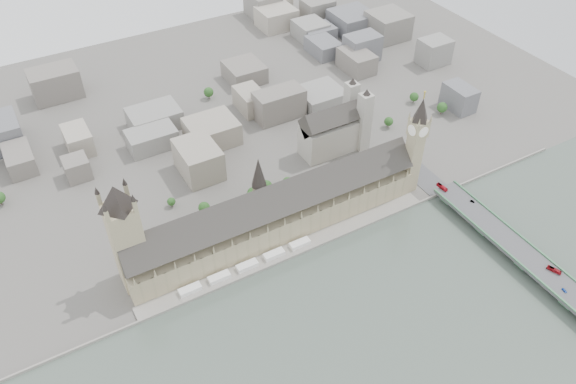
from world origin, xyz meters
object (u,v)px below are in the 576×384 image
westminster_abbey (335,129)px  car_blue (564,290)px  palace_of_westminster (274,213)px  red_bus_north (442,187)px  car_approach (416,157)px  elizabeth_tower (416,139)px  car_silver (472,201)px  red_bus_south (554,270)px  victoria_tower (125,232)px  westminster_bridge (500,238)px

westminster_abbey → car_blue: (47.63, -250.29, -14.06)m
palace_of_westminster → red_bus_north: bearing=-13.0°
car_blue → car_approach: 187.60m
elizabeth_tower → car_approach: size_ratio=18.85×
car_blue → car_silver: bearing=92.0°
red_bus_north → red_bus_south: (9.99, -120.92, -0.09)m
elizabeth_tower → red_bus_north: (19.23, -24.61, -46.16)m
westminster_abbey → car_silver: (57.91, -139.52, -14.15)m
victoria_tower → westminster_bridge: (284.00, -113.50, -50.08)m
palace_of_westminster → car_silver: 181.02m
westminster_abbey → westminster_bridge: bearing=-74.4°
victoria_tower → westminster_abbey: size_ratio=1.47×
palace_of_westminster → westminster_bridge: bearing=-33.5°
victoria_tower → car_silver: (290.83, -70.52, -44.28)m
victoria_tower → car_approach: bearing=1.2°
palace_of_westminster → westminster_bridge: 195.05m
palace_of_westminster → car_approach: 167.13m
westminster_bridge → red_bus_south: bearing=-84.0°
red_bus_north → car_approach: (9.03, 48.75, -0.85)m
palace_of_westminster → elizabeth_tower: bearing=-4.8°
car_blue → elizabeth_tower: bearing=104.5°
red_bus_south → car_approach: bearing=70.1°
palace_of_westminster → westminster_bridge: palace_of_westminster is taller
palace_of_westminster → westminster_abbey: 134.09m
westminster_abbey → car_approach: 84.90m
red_bus_north → red_bus_south: bearing=-90.7°
westminster_abbey → red_bus_south: (56.30, -232.52, -13.24)m
westminster_bridge → car_approach: size_ratio=56.98×
victoria_tower → red_bus_north: bearing=-8.7°
elizabeth_tower → palace_of_westminster: bearing=175.2°
elizabeth_tower → victoria_tower: bearing=176.0°
red_bus_north → car_approach: size_ratio=2.11×
elizabeth_tower → westminster_abbey: bearing=107.3°
victoria_tower → westminster_bridge: victoria_tower is taller
westminster_abbey → red_bus_south: westminster_abbey is taller
red_bus_north → car_silver: (11.60, -27.91, -1.00)m
red_bus_north → westminster_abbey: bearing=107.2°
palace_of_westminster → red_bus_south: bearing=-43.2°
elizabeth_tower → car_silver: size_ratio=26.19×
westminster_bridge → car_silver: 43.91m
westminster_abbey → car_silver: 151.72m
elizabeth_tower → red_bus_south: (29.22, -145.52, -46.24)m
red_bus_south → car_approach: size_ratio=2.00×
westminster_bridge → car_approach: 119.87m
palace_of_westminster → red_bus_north: size_ratio=21.97×
westminster_bridge → westminster_abbey: (-51.08, 182.50, 19.96)m
westminster_abbey → red_bus_north: bearing=-67.5°
westminster_bridge → red_bus_north: bearing=93.9°
palace_of_westminster → car_blue: (158.56, -174.99, -11.68)m
red_bus_south → car_silver: size_ratio=2.78×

